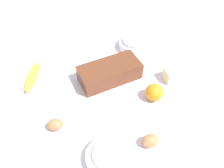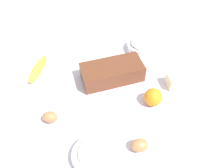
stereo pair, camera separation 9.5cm
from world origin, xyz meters
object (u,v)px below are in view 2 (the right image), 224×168
Objects in this scene: banana at (38,68)px; egg_near_butter at (140,145)px; butter_block at (177,81)px; flour_bowl at (141,45)px; sugar_bowl at (94,155)px; orange_fruit at (153,97)px; egg_beside_bowl at (50,117)px; loaf_pan at (112,72)px.

egg_near_butter is at bearing -69.54° from banana.
butter_block is at bearing 29.53° from egg_near_butter.
flour_bowl is 0.77× the size of banana.
sugar_bowl is 0.34m from orange_fruit.
sugar_bowl reaches higher than banana.
flour_bowl is 2.23× the size of egg_near_butter.
egg_beside_bowl is at bearing 171.23° from butter_block.
butter_block is (0.00, -0.29, -0.00)m from flour_bowl.
flour_bowl reaches higher than banana.
sugar_bowl is (-0.24, -0.32, -0.01)m from loaf_pan.
banana is at bearing 95.81° from sugar_bowl.
flour_bowl is 2.39× the size of egg_beside_bowl.
sugar_bowl is at bearing 164.45° from egg_near_butter.
loaf_pan is 0.30m from butter_block.
flour_bowl is at bearing 90.54° from butter_block.
egg_beside_bowl reaches higher than banana.
banana is at bearing 169.69° from flour_bowl.
flour_bowl is 0.97× the size of sugar_bowl.
butter_block is at bearing 10.79° from orange_fruit.
butter_block is 0.37m from egg_near_butter.
orange_fruit is 1.23× the size of egg_beside_bowl.
egg_near_butter is at bearing -15.55° from sugar_bowl.
loaf_pan is 4.54× the size of egg_near_butter.
orange_fruit is (0.32, 0.11, 0.01)m from sugar_bowl.
loaf_pan is 1.97× the size of sugar_bowl.
sugar_bowl is (-0.47, -0.43, -0.00)m from flour_bowl.
banana is (-0.05, 0.52, -0.01)m from sugar_bowl.
orange_fruit is 0.42m from egg_beside_bowl.
orange_fruit is (-0.15, -0.32, 0.01)m from flour_bowl.
loaf_pan reaches higher than orange_fruit.
sugar_bowl reaches higher than butter_block.
butter_block is 1.46× the size of egg_beside_bowl.
loaf_pan reaches higher than egg_beside_bowl.
flour_bowl is at bearing 42.03° from sugar_bowl.
sugar_bowl is 0.53m from banana.
egg_beside_bowl is (-0.56, -0.20, -0.01)m from flour_bowl.
loaf_pan is at bearing 15.73° from egg_beside_bowl.
butter_block reaches higher than banana.
banana is 2.50× the size of orange_fruit.
orange_fruit is at bearing -169.21° from butter_block.
loaf_pan is 0.34m from egg_beside_bowl.
flour_bowl is at bearing -10.31° from banana.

